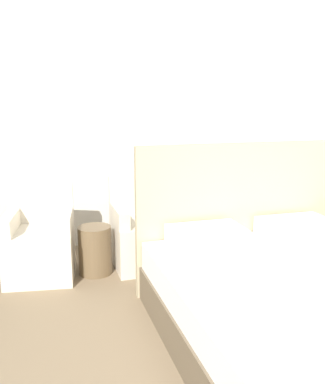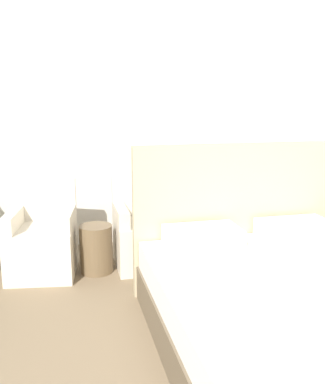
# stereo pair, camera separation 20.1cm
# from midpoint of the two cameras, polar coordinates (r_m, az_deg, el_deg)

# --- Properties ---
(wall_back) EXTENTS (10.00, 0.06, 2.90)m
(wall_back) POSITION_cam_midpoint_polar(r_m,az_deg,el_deg) (4.55, -5.94, 10.97)
(wall_back) COLOR silver
(wall_back) RESTS_ON ground_plane
(bed) EXTENTS (1.75, 2.13, 1.21)m
(bed) POSITION_cam_midpoint_polar(r_m,az_deg,el_deg) (2.92, 19.46, -14.69)
(bed) COLOR brown
(bed) RESTS_ON ground_plane
(armchair_near_window_left) EXTENTS (0.65, 0.64, 0.83)m
(armchair_near_window_left) POSITION_cam_midpoint_polar(r_m,az_deg,el_deg) (3.98, -14.34, -6.78)
(armchair_near_window_left) COLOR beige
(armchair_near_window_left) RESTS_ON ground_plane
(armchair_near_window_right) EXTENTS (0.58, 0.56, 0.83)m
(armchair_near_window_right) POSITION_cam_midpoint_polar(r_m,az_deg,el_deg) (4.06, -0.80, -5.98)
(armchair_near_window_right) COLOR beige
(armchair_near_window_right) RESTS_ON ground_plane
(side_table) EXTENTS (0.30, 0.30, 0.44)m
(side_table) POSITION_cam_midpoint_polar(r_m,az_deg,el_deg) (3.96, -7.39, -7.53)
(side_table) COLOR brown
(side_table) RESTS_ON ground_plane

